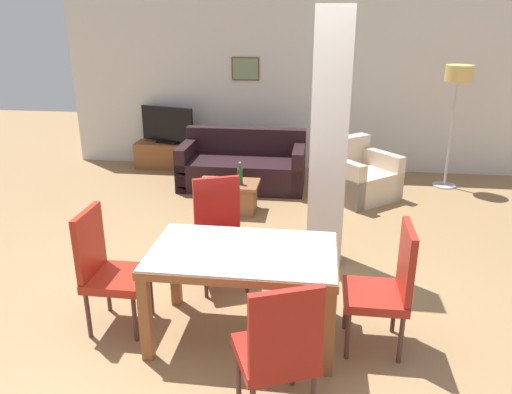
% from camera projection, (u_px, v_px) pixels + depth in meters
% --- Properties ---
extents(ground_plane, '(18.00, 18.00, 0.00)m').
position_uv_depth(ground_plane, '(244.00, 334.00, 4.00)').
color(ground_plane, '#927049').
extents(back_wall, '(7.20, 0.09, 2.70)m').
position_uv_depth(back_wall, '(288.00, 85.00, 7.92)').
color(back_wall, silver).
rests_on(back_wall, ground_plane).
extents(divider_pillar, '(0.35, 0.31, 2.70)m').
position_uv_depth(divider_pillar, '(329.00, 133.00, 4.73)').
color(divider_pillar, silver).
rests_on(divider_pillar, ground_plane).
extents(dining_table, '(1.41, 0.86, 0.75)m').
position_uv_depth(dining_table, '(243.00, 270.00, 3.80)').
color(dining_table, brown).
rests_on(dining_table, ground_plane).
extents(dining_chair_head_right, '(0.46, 0.46, 1.00)m').
position_uv_depth(dining_chair_head_right, '(387.00, 284.00, 3.68)').
color(dining_chair_head_right, maroon).
rests_on(dining_chair_head_right, ground_plane).
extents(dining_chair_far_left, '(0.60, 0.60, 1.00)m').
position_uv_depth(dining_chair_far_left, '(220.00, 229.00, 4.63)').
color(dining_chair_far_left, '#A61D19').
rests_on(dining_chair_far_left, ground_plane).
extents(dining_chair_head_left, '(0.46, 0.46, 1.00)m').
position_uv_depth(dining_chair_head_left, '(107.00, 266.00, 3.95)').
color(dining_chair_head_left, '#A52617').
rests_on(dining_chair_head_left, ground_plane).
extents(dining_chair_near_right, '(0.60, 0.60, 1.00)m').
position_uv_depth(dining_chair_near_right, '(279.00, 348.00, 2.98)').
color(dining_chair_near_right, '#A31F18').
rests_on(dining_chair_near_right, ground_plane).
extents(sofa, '(1.81, 0.90, 0.81)m').
position_uv_depth(sofa, '(243.00, 167.00, 7.38)').
color(sofa, black).
rests_on(sofa, ground_plane).
extents(armchair, '(1.21, 1.21, 0.79)m').
position_uv_depth(armchair, '(357.00, 178.00, 6.92)').
color(armchair, beige).
rests_on(armchair, ground_plane).
extents(coffee_table, '(0.78, 0.49, 0.39)m').
position_uv_depth(coffee_table, '(229.00, 196.00, 6.44)').
color(coffee_table, brown).
rests_on(coffee_table, ground_plane).
extents(bottle, '(0.07, 0.07, 0.29)m').
position_uv_depth(bottle, '(240.00, 176.00, 6.27)').
color(bottle, '#194C23').
rests_on(bottle, coffee_table).
extents(tv_stand, '(1.09, 0.40, 0.42)m').
position_uv_depth(tv_stand, '(169.00, 155.00, 8.29)').
color(tv_stand, brown).
rests_on(tv_stand, ground_plane).
extents(tv_screen, '(0.91, 0.30, 0.59)m').
position_uv_depth(tv_screen, '(167.00, 125.00, 8.12)').
color(tv_screen, black).
rests_on(tv_screen, tv_stand).
extents(floor_lamp, '(0.38, 0.38, 1.76)m').
position_uv_depth(floor_lamp, '(458.00, 84.00, 6.94)').
color(floor_lamp, '#B7B7BC').
rests_on(floor_lamp, ground_plane).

